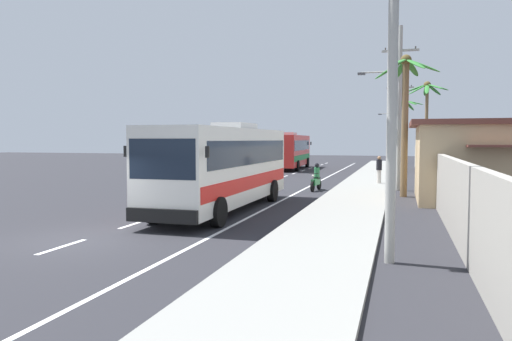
{
  "coord_description": "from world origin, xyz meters",
  "views": [
    {
      "loc": [
        8.97,
        -11.92,
        2.97
      ],
      "look_at": [
        3.25,
        7.12,
        1.7
      ],
      "focal_mm": 33.82,
      "sensor_mm": 36.0,
      "label": 1
    }
  ],
  "objects_px": {
    "palm_second": "(427,105)",
    "utility_pole_nearest": "(389,39)",
    "pedestrian_near_kerb": "(379,169)",
    "coach_bus_foreground": "(225,164)",
    "utility_pole_mid": "(398,104)",
    "palm_nearest": "(405,101)",
    "utility_pole_far": "(400,118)",
    "utility_pole_distant": "(399,126)",
    "motorcycle_beside_bus": "(316,179)",
    "palm_third": "(404,118)",
    "coach_bus_far_lane": "(290,150)"
  },
  "relations": [
    {
      "from": "palm_second",
      "to": "utility_pole_nearest",
      "type": "bearing_deg",
      "value": -94.49
    },
    {
      "from": "pedestrian_near_kerb",
      "to": "utility_pole_distant",
      "type": "height_order",
      "value": "utility_pole_distant"
    },
    {
      "from": "utility_pole_distant",
      "to": "palm_nearest",
      "type": "height_order",
      "value": "utility_pole_distant"
    },
    {
      "from": "utility_pole_mid",
      "to": "palm_nearest",
      "type": "distance_m",
      "value": 3.16
    },
    {
      "from": "utility_pole_far",
      "to": "utility_pole_nearest",
      "type": "bearing_deg",
      "value": -90.28
    },
    {
      "from": "coach_bus_foreground",
      "to": "utility_pole_mid",
      "type": "xyz_separation_m",
      "value": [
        6.91,
        10.21,
        3.11
      ]
    },
    {
      "from": "coach_bus_foreground",
      "to": "utility_pole_nearest",
      "type": "xyz_separation_m",
      "value": [
        6.81,
        -7.15,
        3.4
      ]
    },
    {
      "from": "pedestrian_near_kerb",
      "to": "utility_pole_distant",
      "type": "bearing_deg",
      "value": 117.96
    },
    {
      "from": "utility_pole_nearest",
      "to": "utility_pole_far",
      "type": "relative_size",
      "value": 1.06
    },
    {
      "from": "motorcycle_beside_bus",
      "to": "utility_pole_nearest",
      "type": "height_order",
      "value": "utility_pole_nearest"
    },
    {
      "from": "utility_pole_distant",
      "to": "palm_nearest",
      "type": "distance_m",
      "value": 37.87
    },
    {
      "from": "utility_pole_far",
      "to": "palm_third",
      "type": "height_order",
      "value": "utility_pole_far"
    },
    {
      "from": "utility_pole_nearest",
      "to": "palm_third",
      "type": "xyz_separation_m",
      "value": [
        0.62,
        38.96,
        -0.15
      ]
    },
    {
      "from": "motorcycle_beside_bus",
      "to": "coach_bus_foreground",
      "type": "bearing_deg",
      "value": -105.29
    },
    {
      "from": "utility_pole_nearest",
      "to": "coach_bus_foreground",
      "type": "bearing_deg",
      "value": 133.58
    },
    {
      "from": "coach_bus_far_lane",
      "to": "palm_third",
      "type": "distance_m",
      "value": 11.94
    },
    {
      "from": "coach_bus_foreground",
      "to": "pedestrian_near_kerb",
      "type": "xyz_separation_m",
      "value": [
        5.8,
        13.2,
        -0.86
      ]
    },
    {
      "from": "pedestrian_near_kerb",
      "to": "palm_third",
      "type": "height_order",
      "value": "palm_third"
    },
    {
      "from": "palm_nearest",
      "to": "utility_pole_nearest",
      "type": "bearing_deg",
      "value": -92.01
    },
    {
      "from": "pedestrian_near_kerb",
      "to": "utility_pole_distant",
      "type": "distance_m",
      "value": 31.95
    },
    {
      "from": "coach_bus_far_lane",
      "to": "palm_nearest",
      "type": "relative_size",
      "value": 1.5
    },
    {
      "from": "pedestrian_near_kerb",
      "to": "palm_nearest",
      "type": "relative_size",
      "value": 0.24
    },
    {
      "from": "pedestrian_near_kerb",
      "to": "palm_second",
      "type": "bearing_deg",
      "value": 98.3
    },
    {
      "from": "motorcycle_beside_bus",
      "to": "palm_second",
      "type": "distance_m",
      "value": 15.16
    },
    {
      "from": "pedestrian_near_kerb",
      "to": "palm_third",
      "type": "distance_m",
      "value": 19.12
    },
    {
      "from": "utility_pole_mid",
      "to": "palm_third",
      "type": "height_order",
      "value": "utility_pole_mid"
    },
    {
      "from": "utility_pole_nearest",
      "to": "palm_third",
      "type": "height_order",
      "value": "utility_pole_nearest"
    },
    {
      "from": "coach_bus_far_lane",
      "to": "palm_nearest",
      "type": "distance_m",
      "value": 24.12
    },
    {
      "from": "utility_pole_nearest",
      "to": "palm_nearest",
      "type": "distance_m",
      "value": 14.24
    },
    {
      "from": "utility_pole_nearest",
      "to": "utility_pole_far",
      "type": "bearing_deg",
      "value": 89.72
    },
    {
      "from": "coach_bus_foreground",
      "to": "palm_third",
      "type": "height_order",
      "value": "palm_third"
    },
    {
      "from": "palm_nearest",
      "to": "utility_pole_mid",
      "type": "bearing_deg",
      "value": 97.11
    },
    {
      "from": "utility_pole_far",
      "to": "palm_second",
      "type": "distance_m",
      "value": 6.48
    },
    {
      "from": "coach_bus_foreground",
      "to": "palm_nearest",
      "type": "height_order",
      "value": "palm_nearest"
    },
    {
      "from": "palm_third",
      "to": "palm_nearest",
      "type": "bearing_deg",
      "value": -90.29
    },
    {
      "from": "utility_pole_far",
      "to": "utility_pole_distant",
      "type": "bearing_deg",
      "value": 90.53
    },
    {
      "from": "motorcycle_beside_bus",
      "to": "utility_pole_distant",
      "type": "distance_m",
      "value": 36.58
    },
    {
      "from": "pedestrian_near_kerb",
      "to": "palm_nearest",
      "type": "bearing_deg",
      "value": -46.36
    },
    {
      "from": "pedestrian_near_kerb",
      "to": "utility_pole_mid",
      "type": "distance_m",
      "value": 5.09
    },
    {
      "from": "pedestrian_near_kerb",
      "to": "utility_pole_distant",
      "type": "xyz_separation_m",
      "value": [
        1.02,
        31.73,
        3.58
      ]
    },
    {
      "from": "utility_pole_nearest",
      "to": "palm_second",
      "type": "distance_m",
      "value": 28.73
    },
    {
      "from": "utility_pole_mid",
      "to": "utility_pole_distant",
      "type": "height_order",
      "value": "utility_pole_mid"
    },
    {
      "from": "coach_bus_foreground",
      "to": "motorcycle_beside_bus",
      "type": "xyz_separation_m",
      "value": [
        2.42,
        8.84,
        -1.28
      ]
    },
    {
      "from": "coach_bus_foreground",
      "to": "pedestrian_near_kerb",
      "type": "bearing_deg",
      "value": 66.3
    },
    {
      "from": "coach_bus_foreground",
      "to": "palm_second",
      "type": "xyz_separation_m",
      "value": [
        9.06,
        21.48,
        3.79
      ]
    },
    {
      "from": "coach_bus_foreground",
      "to": "utility_pole_far",
      "type": "bearing_deg",
      "value": 75.79
    },
    {
      "from": "coach_bus_foreground",
      "to": "palm_nearest",
      "type": "xyz_separation_m",
      "value": [
        7.31,
        7.07,
        3.02
      ]
    },
    {
      "from": "motorcycle_beside_bus",
      "to": "utility_pole_nearest",
      "type": "relative_size",
      "value": 0.19
    },
    {
      "from": "coach_bus_foreground",
      "to": "palm_third",
      "type": "bearing_deg",
      "value": 76.85
    },
    {
      "from": "coach_bus_foreground",
      "to": "palm_second",
      "type": "height_order",
      "value": "palm_second"
    }
  ]
}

